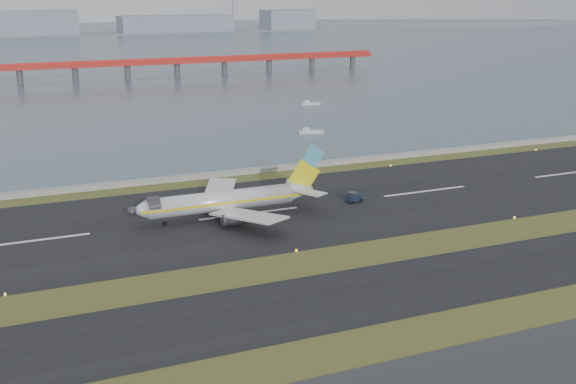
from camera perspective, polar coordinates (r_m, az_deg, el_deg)
name	(u,v)px	position (r m, az deg, el deg)	size (l,w,h in m)	color
ground	(316,267)	(112.97, 2.20, -5.97)	(1000.00, 1000.00, 0.00)	#374A1A
taxiway_strip	(352,296)	(103.11, 5.08, -8.21)	(1000.00, 18.00, 0.10)	black
runway_strip	(249,214)	(139.06, -3.09, -1.73)	(1000.00, 45.00, 0.10)	black
seawall	(204,176)	(166.37, -6.67, 1.29)	(1000.00, 2.50, 1.00)	#999993
bay_water	(43,48)	(558.07, -18.81, 10.69)	(1400.00, 800.00, 1.30)	#485668
red_pier	(127,64)	(352.48, -12.60, 9.81)	(260.00, 5.00, 10.20)	red
far_shoreline	(42,28)	(717.97, -18.89, 12.13)	(1400.00, 80.00, 60.50)	gray
airliner	(229,200)	(136.15, -4.67, -0.64)	(38.52, 32.89, 12.80)	silver
pushback_tug	(354,197)	(146.77, 5.22, -0.42)	(3.73, 2.71, 2.15)	#131D35
workboat_near	(310,131)	(216.54, 1.76, 4.81)	(7.84, 4.11, 1.82)	silver
workboat_far	(310,103)	(270.37, 1.73, 7.02)	(7.50, 2.69, 1.79)	silver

